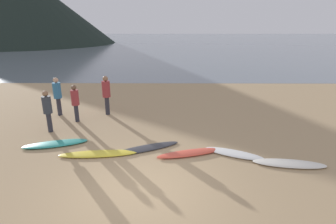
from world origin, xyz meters
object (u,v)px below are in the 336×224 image
(surfboard_4, at_px, (234,153))
(person_2, at_px, (57,93))
(surfboard_1, at_px, (99,154))
(person_1, at_px, (106,92))
(person_3, at_px, (75,100))
(person_0, at_px, (47,108))
(surfboard_0, at_px, (55,144))
(surfboard_5, at_px, (289,163))
(surfboard_2, at_px, (146,148))
(surfboard_3, at_px, (190,153))

(surfboard_4, relative_size, person_2, 1.08)
(surfboard_1, height_order, person_1, person_1)
(person_3, bearing_deg, person_0, -115.70)
(surfboard_0, height_order, surfboard_5, surfboard_0)
(surfboard_2, distance_m, person_0, 4.27)
(surfboard_3, relative_size, surfboard_5, 1.03)
(surfboard_2, bearing_deg, person_3, 115.43)
(person_2, height_order, person_3, person_2)
(person_1, xyz_separation_m, person_2, (-2.19, -0.13, -0.03))
(person_3, bearing_deg, surfboard_0, -85.56)
(surfboard_1, xyz_separation_m, person_2, (-2.80, 3.95, 1.00))
(person_3, bearing_deg, surfboard_1, -57.11)
(surfboard_2, xyz_separation_m, surfboard_4, (2.89, -0.38, 0.01))
(surfboard_4, height_order, person_0, person_0)
(surfboard_2, xyz_separation_m, person_2, (-4.30, 3.51, 1.00))
(surfboard_4, height_order, person_2, person_2)
(surfboard_0, height_order, person_1, person_1)
(surfboard_0, height_order, person_2, person_2)
(surfboard_3, height_order, surfboard_5, surfboard_3)
(surfboard_3, bearing_deg, person_0, 144.35)
(surfboard_1, bearing_deg, surfboard_2, 10.17)
(surfboard_4, bearing_deg, person_3, 177.98)
(surfboard_1, relative_size, person_1, 1.40)
(surfboard_4, distance_m, surfboard_5, 1.64)
(surfboard_2, height_order, surfboard_5, surfboard_5)
(person_3, bearing_deg, person_2, 146.44)
(surfboard_1, relative_size, surfboard_4, 1.33)
(surfboard_0, bearing_deg, surfboard_5, -26.95)
(surfboard_4, bearing_deg, surfboard_1, -154.72)
(surfboard_2, relative_size, person_2, 1.36)
(surfboard_4, distance_m, person_2, 8.24)
(surfboard_4, distance_m, person_0, 7.10)
(person_0, bearing_deg, person_2, -95.75)
(surfboard_3, xyz_separation_m, surfboard_5, (2.95, -0.66, -0.00))
(person_1, bearing_deg, person_0, -116.97)
(person_2, relative_size, person_3, 1.10)
(surfboard_4, bearing_deg, person_2, 176.17)
(surfboard_2, height_order, person_1, person_1)
(surfboard_1, xyz_separation_m, surfboard_4, (4.39, 0.05, 0.00))
(surfboard_5, bearing_deg, person_2, 159.80)
(surfboard_2, bearing_deg, person_0, 133.99)
(surfboard_1, bearing_deg, surfboard_0, 150.76)
(surfboard_2, bearing_deg, person_2, 115.98)
(surfboard_1, bearing_deg, person_0, 134.77)
(surfboard_0, distance_m, surfboard_4, 6.13)
(surfboard_2, bearing_deg, surfboard_1, 171.45)
(surfboard_4, relative_size, person_0, 1.16)
(surfboard_1, distance_m, person_0, 3.21)
(surfboard_3, bearing_deg, surfboard_0, 155.62)
(surfboard_4, relative_size, surfboard_5, 0.89)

